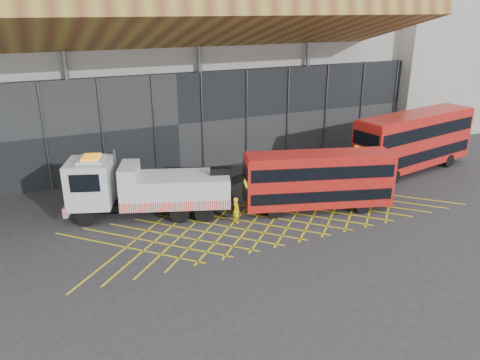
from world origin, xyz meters
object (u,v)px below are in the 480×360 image
recovery_truck (144,188)px  bus_towed (318,179)px  worker (236,210)px  bus_second (414,139)px

recovery_truck → bus_towed: (10.73, -3.76, 0.25)m
bus_towed → worker: 5.89m
recovery_truck → bus_towed: bearing=0.0°
bus_towed → bus_second: bus_second is taller
recovery_truck → bus_second: 22.32m
recovery_truck → worker: size_ratio=7.15×
bus_towed → recovery_truck: bearing=177.4°
recovery_truck → bus_second: size_ratio=0.98×
recovery_truck → bus_towed: 11.37m
bus_towed → bus_second: (11.57, 3.56, 0.49)m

